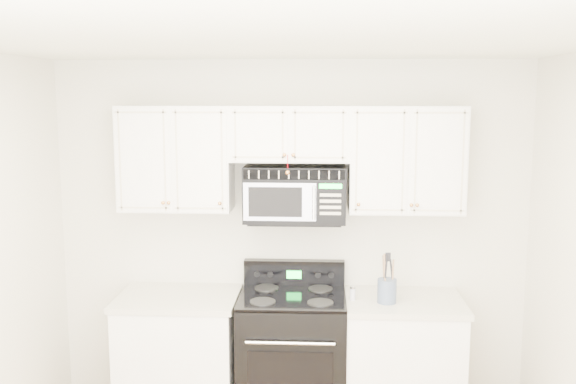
{
  "coord_description": "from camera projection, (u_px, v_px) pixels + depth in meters",
  "views": [
    {
      "loc": [
        0.23,
        -2.96,
        2.35
      ],
      "look_at": [
        0.0,
        1.3,
        1.7
      ],
      "focal_mm": 40.0,
      "sensor_mm": 36.0,
      "label": 1
    }
  ],
  "objects": [
    {
      "name": "base_cabinet_right",
      "position": [
        400.0,
        365.0,
        4.6
      ],
      "size": [
        0.86,
        0.65,
        0.92
      ],
      "color": "silver",
      "rests_on": "ground"
    },
    {
      "name": "range",
      "position": [
        292.0,
        355.0,
        4.63
      ],
      "size": [
        0.75,
        0.69,
        1.12
      ],
      "color": "black",
      "rests_on": "ground"
    },
    {
      "name": "base_cabinet_left",
      "position": [
        180.0,
        360.0,
        4.68
      ],
      "size": [
        0.86,
        0.65,
        0.92
      ],
      "color": "silver",
      "rests_on": "ground"
    },
    {
      "name": "microwave",
      "position": [
        295.0,
        193.0,
        4.58
      ],
      "size": [
        0.72,
        0.41,
        0.4
      ],
      "color": "black",
      "rests_on": "ground"
    },
    {
      "name": "room",
      "position": [
        274.0,
        314.0,
        3.09
      ],
      "size": [
        3.51,
        3.51,
        2.61
      ],
      "color": "brown",
      "rests_on": "ground"
    },
    {
      "name": "shaker_pepper",
      "position": [
        382.0,
        297.0,
        4.42
      ],
      "size": [
        0.04,
        0.04,
        0.09
      ],
      "color": "#B0AFC3",
      "rests_on": "base_cabinet_right"
    },
    {
      "name": "upper_cabinets",
      "position": [
        290.0,
        153.0,
        4.56
      ],
      "size": [
        2.44,
        0.37,
        0.75
      ],
      "color": "silver",
      "rests_on": "ground"
    },
    {
      "name": "shaker_salt",
      "position": [
        353.0,
        293.0,
        4.49
      ],
      "size": [
        0.04,
        0.04,
        0.1
      ],
      "color": "#B0AFC3",
      "rests_on": "base_cabinet_right"
    },
    {
      "name": "utensil_crock",
      "position": [
        387.0,
        290.0,
        4.43
      ],
      "size": [
        0.13,
        0.13,
        0.35
      ],
      "color": "#4C5A75",
      "rests_on": "base_cabinet_right"
    }
  ]
}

